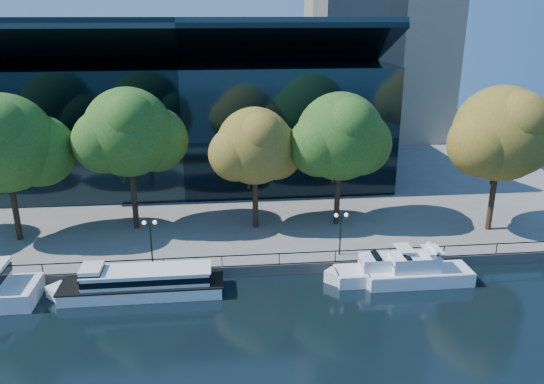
{
  "coord_description": "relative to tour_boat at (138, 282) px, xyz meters",
  "views": [
    {
      "loc": [
        0.03,
        -38.43,
        22.03
      ],
      "look_at": [
        4.86,
        8.0,
        6.03
      ],
      "focal_mm": 35.0,
      "sensor_mm": 36.0,
      "label": 1
    }
  ],
  "objects": [
    {
      "name": "cruiser_far",
      "position": [
        23.04,
        -0.35,
        -0.11
      ],
      "size": [
        10.09,
        2.8,
        3.3
      ],
      "color": "white",
      "rests_on": "ground"
    },
    {
      "name": "promenade",
      "position": [
        6.86,
        35.55,
        -0.66
      ],
      "size": [
        90.0,
        67.08,
        1.0
      ],
      "color": "slate",
      "rests_on": "ground"
    },
    {
      "name": "cruiser_near",
      "position": [
        20.77,
        0.28,
        -0.22
      ],
      "size": [
        10.42,
        2.68,
        3.02
      ],
      "color": "white",
      "rests_on": "ground"
    },
    {
      "name": "railing",
      "position": [
        6.86,
        2.43,
        0.78
      ],
      "size": [
        88.2,
        0.08,
        0.99
      ],
      "color": "black",
      "rests_on": "promenade"
    },
    {
      "name": "lamp_2",
      "position": [
        17.54,
        3.68,
        2.82
      ],
      "size": [
        1.26,
        0.36,
        4.03
      ],
      "color": "black",
      "rests_on": "promenade"
    },
    {
      "name": "tree_1",
      "position": [
        -12.41,
        10.19,
        9.21
      ],
      "size": [
        11.44,
        9.38,
        14.13
      ],
      "color": "black",
      "rests_on": "promenade"
    },
    {
      "name": "tree_5",
      "position": [
        34.09,
        7.91,
        9.54
      ],
      "size": [
        11.5,
        9.43,
        14.49
      ],
      "color": "black",
      "rests_on": "promenade"
    },
    {
      "name": "tree_2",
      "position": [
        -1.52,
        11.95,
        9.61
      ],
      "size": [
        10.81,
        8.86,
        14.28
      ],
      "color": "black",
      "rests_on": "promenade"
    },
    {
      "name": "convention_building",
      "position": [
        2.86,
        30.96,
        7.35
      ],
      "size": [
        50.0,
        24.57,
        21.43
      ],
      "color": "black",
      "rests_on": "ground"
    },
    {
      "name": "lamp_1",
      "position": [
        0.78,
        3.68,
        2.82
      ],
      "size": [
        1.26,
        0.36,
        4.03
      ],
      "color": "black",
      "rests_on": "promenade"
    },
    {
      "name": "tour_boat",
      "position": [
        0.0,
        0.0,
        0.0
      ],
      "size": [
        14.32,
        3.2,
        2.72
      ],
      "color": "white",
      "rests_on": "ground"
    },
    {
      "name": "tree_4",
      "position": [
        19.06,
        11.05,
        8.9
      ],
      "size": [
        10.96,
        8.99,
        13.63
      ],
      "color": "black",
      "rests_on": "promenade"
    },
    {
      "name": "ground",
      "position": [
        6.86,
        -0.82,
        -1.16
      ],
      "size": [
        160.0,
        160.0,
        0.0
      ],
      "primitive_type": "plane",
      "color": "black",
      "rests_on": "ground"
    },
    {
      "name": "tree_3",
      "position": [
        10.58,
        10.96,
        8.21
      ],
      "size": [
        9.5,
        7.79,
        12.33
      ],
      "color": "black",
      "rests_on": "promenade"
    }
  ]
}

